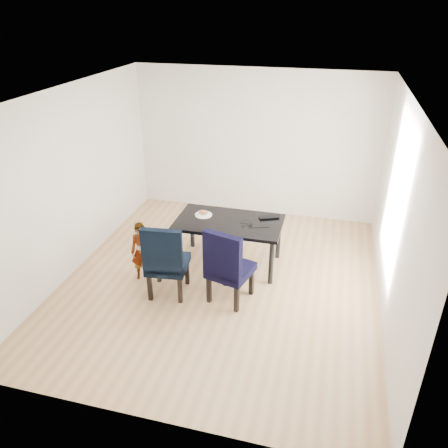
% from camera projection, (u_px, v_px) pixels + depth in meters
% --- Properties ---
extents(floor, '(4.50, 5.00, 0.01)m').
position_uv_depth(floor, '(221.00, 281.00, 6.49)').
color(floor, tan).
rests_on(floor, ground).
extents(ceiling, '(4.50, 5.00, 0.01)m').
position_uv_depth(ceiling, '(220.00, 95.00, 5.24)').
color(ceiling, white).
rests_on(ceiling, wall_back).
extents(wall_back, '(4.50, 0.01, 2.70)m').
position_uv_depth(wall_back, '(255.00, 144.00, 8.02)').
color(wall_back, white).
rests_on(wall_back, ground).
extents(wall_front, '(4.50, 0.01, 2.70)m').
position_uv_depth(wall_front, '(145.00, 313.00, 3.71)').
color(wall_front, white).
rests_on(wall_front, ground).
extents(wall_left, '(0.01, 5.00, 2.70)m').
position_uv_depth(wall_left, '(71.00, 182.00, 6.37)').
color(wall_left, white).
rests_on(wall_left, ground).
extents(wall_right, '(0.01, 5.00, 2.70)m').
position_uv_depth(wall_right, '(397.00, 216.00, 5.36)').
color(wall_right, silver).
rests_on(wall_right, ground).
extents(dining_table, '(1.60, 0.90, 0.75)m').
position_uv_depth(dining_table, '(229.00, 243.00, 6.74)').
color(dining_table, black).
rests_on(dining_table, floor).
extents(chair_left, '(0.60, 0.62, 1.12)m').
position_uv_depth(chair_left, '(168.00, 258.00, 6.00)').
color(chair_left, black).
rests_on(chair_left, floor).
extents(chair_right, '(0.66, 0.68, 1.12)m').
position_uv_depth(chair_right, '(231.00, 264.00, 5.87)').
color(chair_right, black).
rests_on(chair_right, floor).
extents(child, '(0.39, 0.32, 0.90)m').
position_uv_depth(child, '(142.00, 251.00, 6.36)').
color(child, '#F74F14').
rests_on(child, floor).
extents(plate, '(0.32, 0.32, 0.01)m').
position_uv_depth(plate, '(204.00, 215.00, 6.74)').
color(plate, white).
rests_on(plate, dining_table).
extents(sandwich, '(0.17, 0.09, 0.06)m').
position_uv_depth(sandwich, '(203.00, 212.00, 6.74)').
color(sandwich, '#BB7542').
rests_on(sandwich, plate).
extents(laptop, '(0.37, 0.31, 0.02)m').
position_uv_depth(laptop, '(268.00, 216.00, 6.70)').
color(laptop, black).
rests_on(laptop, dining_table).
extents(cable_tangle, '(0.17, 0.17, 0.01)m').
position_uv_depth(cable_tangle, '(247.00, 227.00, 6.40)').
color(cable_tangle, black).
rests_on(cable_tangle, dining_table).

